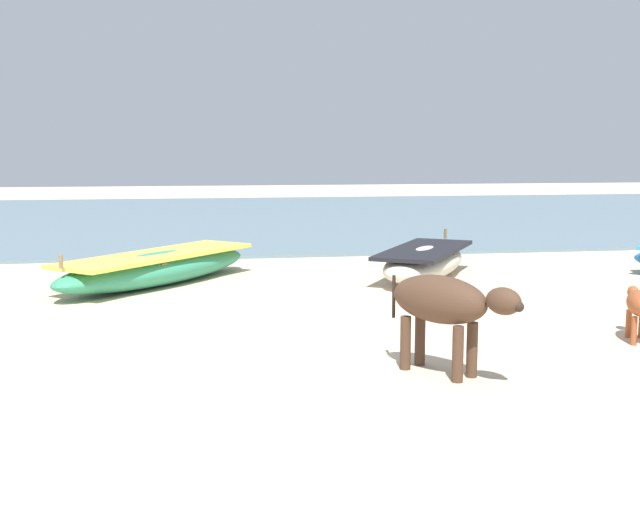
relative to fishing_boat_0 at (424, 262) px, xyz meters
name	(u,v)px	position (x,y,z in m)	size (l,w,h in m)	color
ground	(247,324)	(-3.55, -3.42, -0.31)	(80.00, 80.00, 0.00)	beige
sea_water	(213,218)	(-3.55, 13.10, -0.27)	(60.00, 20.00, 0.08)	slate
fishing_boat_0	(424,262)	(0.00, 0.00, 0.00)	(2.85, 3.65, 0.77)	beige
fishing_boat_1	(157,267)	(-4.90, 0.06, 0.00)	(3.91, 4.27, 0.77)	#338C66
cow_adult_dark	(444,304)	(-1.63, -6.21, 0.46)	(1.22, 1.48, 1.08)	#4C3323
calf_near_rust	(639,304)	(1.26, -5.15, 0.16)	(0.55, 0.97, 0.65)	#9E4C28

